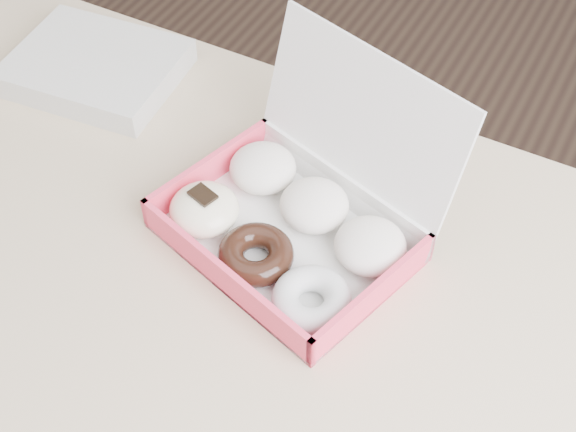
% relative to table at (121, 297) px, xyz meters
% --- Properties ---
extents(table, '(1.20, 0.80, 0.75)m').
position_rel_table_xyz_m(table, '(0.00, 0.00, 0.00)').
color(table, tan).
rests_on(table, ground).
extents(donut_box, '(0.34, 0.32, 0.20)m').
position_rel_table_xyz_m(donut_box, '(0.17, 0.13, 0.11)').
color(donut_box, white).
rests_on(donut_box, table).
extents(newspapers, '(0.24, 0.20, 0.04)m').
position_rel_table_xyz_m(newspapers, '(-0.21, 0.26, 0.10)').
color(newspapers, white).
rests_on(newspapers, table).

